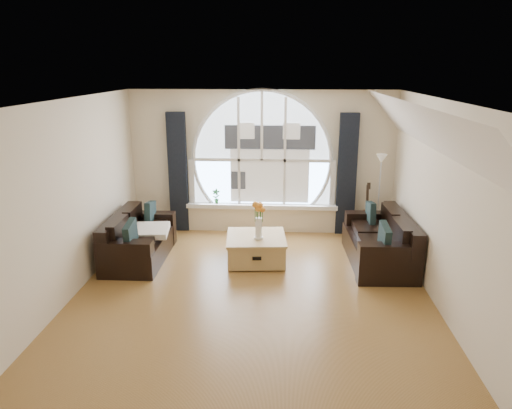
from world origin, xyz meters
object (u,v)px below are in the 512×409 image
Objects in this scene: coffee_chest at (256,247)px; floor_lamp at (379,197)px; potted_plant at (216,196)px; sofa_left at (139,236)px; guitar at (366,209)px; sofa_right at (379,240)px; vase_flowers at (259,216)px.

coffee_chest is 0.60× the size of floor_lamp.
potted_plant is (-3.04, 0.30, -0.11)m from floor_lamp.
guitar is at bearing 18.81° from sofa_left.
sofa_right is 3.22m from potted_plant.
sofa_left reaches higher than coffee_chest.
sofa_left is 4.31m from floor_lamp.
vase_flowers reaches higher than sofa_right.
vase_flowers is at bearing -141.75° from guitar.
guitar is (3.94, 1.39, 0.13)m from sofa_left.
coffee_chest is at bearing 116.40° from vase_flowers.
guitar is (-0.00, 1.32, 0.13)m from sofa_right.
sofa_right is 2.01m from coffee_chest.
vase_flowers is at bearing -2.26° from sofa_left.
vase_flowers is 2.45× the size of potted_plant.
coffee_chest is at bearing -59.80° from potted_plant.
coffee_chest is 0.90× the size of guitar.
floor_lamp reaches higher than potted_plant.
sofa_right reaches higher than sofa_left.
sofa_left is 1.61× the size of guitar.
floor_lamp is at bearing 15.88° from sofa_left.
potted_plant is at bearing 54.07° from sofa_left.
sofa_left is 2.03m from vase_flowers.
floor_lamp is 0.37m from guitar.
vase_flowers is 0.44× the size of floor_lamp.
guitar is 3.71× the size of potted_plant.
sofa_right is 6.35× the size of potted_plant.
sofa_right is 1.90× the size of coffee_chest.
sofa_left is 2.44× the size of vase_flowers.
floor_lamp is at bearing 79.25° from sofa_right.
vase_flowers is at bearing -178.20° from sofa_right.
potted_plant reaches higher than sofa_right.
guitar is at bearing 36.60° from vase_flowers.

